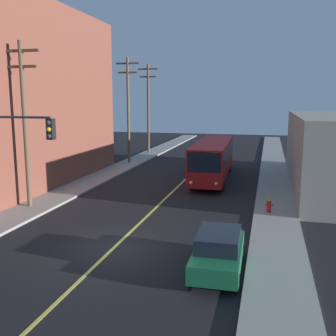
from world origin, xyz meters
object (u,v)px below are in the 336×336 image
(city_bus, at_px, (213,158))
(utility_pole_far, at_px, (148,105))
(traffic_signal_left_corner, at_px, (16,149))
(parked_car_green, at_px, (218,251))
(utility_pole_near, at_px, (25,117))
(utility_pole_mid, at_px, (128,106))
(fire_hydrant, at_px, (269,205))

(city_bus, xyz_separation_m, utility_pole_far, (-9.81, 13.51, 4.16))
(traffic_signal_left_corner, bearing_deg, city_bus, 64.43)
(city_bus, bearing_deg, parked_car_green, -81.40)
(city_bus, bearing_deg, utility_pole_far, 125.97)
(utility_pole_near, height_order, utility_pole_mid, utility_pole_mid)
(fire_hydrant, bearing_deg, city_bus, 115.79)
(city_bus, relative_size, utility_pole_mid, 1.15)
(city_bus, relative_size, utility_pole_near, 1.23)
(city_bus, height_order, fire_hydrant, city_bus)
(parked_car_green, height_order, traffic_signal_left_corner, traffic_signal_left_corner)
(city_bus, height_order, utility_pole_near, utility_pole_near)
(city_bus, xyz_separation_m, parked_car_green, (2.73, -18.09, -0.98))
(utility_pole_mid, bearing_deg, parked_car_green, -62.77)
(traffic_signal_left_corner, bearing_deg, parked_car_green, -11.90)
(city_bus, distance_m, traffic_signal_left_corner, 17.81)
(parked_car_green, relative_size, utility_pole_near, 0.45)
(parked_car_green, distance_m, fire_hydrant, 8.69)
(parked_car_green, distance_m, utility_pole_mid, 27.48)
(utility_pole_far, bearing_deg, traffic_signal_left_corner, -85.73)
(utility_pole_far, bearing_deg, city_bus, -54.03)
(utility_pole_mid, height_order, fire_hydrant, utility_pole_mid)
(city_bus, distance_m, utility_pole_near, 15.81)
(parked_car_green, relative_size, traffic_signal_left_corner, 0.74)
(utility_pole_near, bearing_deg, traffic_signal_left_corner, -61.95)
(utility_pole_far, bearing_deg, utility_pole_near, -89.96)
(utility_pole_mid, xyz_separation_m, fire_hydrant, (14.26, -15.53, -5.41))
(parked_car_green, bearing_deg, utility_pole_mid, 117.23)
(utility_pole_mid, distance_m, traffic_signal_left_corner, 21.98)
(utility_pole_mid, relative_size, utility_pole_far, 1.00)
(city_bus, distance_m, utility_pole_far, 17.20)
(utility_pole_far, distance_m, fire_hydrant, 27.81)
(city_bus, xyz_separation_m, utility_pole_mid, (-9.61, 5.91, 4.18))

